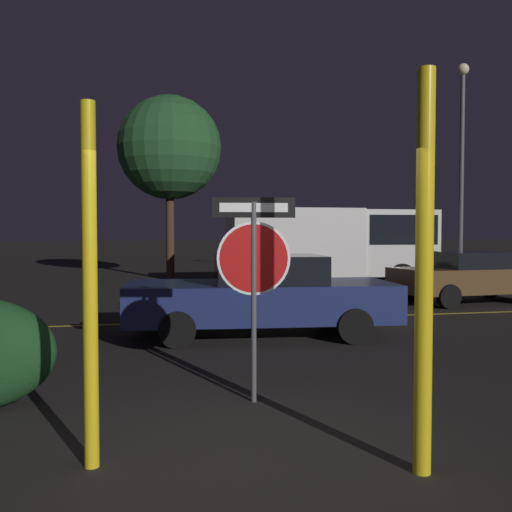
{
  "coord_description": "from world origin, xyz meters",
  "views": [
    {
      "loc": [
        -0.85,
        -4.45,
        1.87
      ],
      "look_at": [
        0.79,
        3.34,
        1.53
      ],
      "focal_mm": 40.0,
      "sensor_mm": 36.0,
      "label": 1
    }
  ],
  "objects_px": {
    "passing_car_2": "(262,295)",
    "passing_car_3": "(470,277)",
    "delivery_truck": "(337,241)",
    "street_lamp": "(462,151)",
    "yellow_pole_left": "(90,286)",
    "yellow_pole_right": "(424,273)",
    "stop_sign": "(254,258)",
    "tree_0": "(170,148)"
  },
  "relations": [
    {
      "from": "passing_car_3",
      "to": "street_lamp",
      "type": "xyz_separation_m",
      "value": [
        2.53,
        4.6,
        4.01
      ]
    },
    {
      "from": "stop_sign",
      "to": "yellow_pole_right",
      "type": "xyz_separation_m",
      "value": [
        0.9,
        -2.09,
        -0.03
      ]
    },
    {
      "from": "stop_sign",
      "to": "tree_0",
      "type": "relative_size",
      "value": 0.31
    },
    {
      "from": "yellow_pole_left",
      "to": "tree_0",
      "type": "xyz_separation_m",
      "value": [
        1.67,
        18.05,
        3.72
      ]
    },
    {
      "from": "yellow_pole_right",
      "to": "passing_car_2",
      "type": "xyz_separation_m",
      "value": [
        0.06,
        5.99,
        -0.82
      ]
    },
    {
      "from": "yellow_pole_right",
      "to": "passing_car_2",
      "type": "height_order",
      "value": "yellow_pole_right"
    },
    {
      "from": "yellow_pole_left",
      "to": "yellow_pole_right",
      "type": "xyz_separation_m",
      "value": [
        2.51,
        -0.65,
        0.11
      ]
    },
    {
      "from": "delivery_truck",
      "to": "tree_0",
      "type": "xyz_separation_m",
      "value": [
        -5.41,
        4.16,
        3.61
      ]
    },
    {
      "from": "stop_sign",
      "to": "passing_car_3",
      "type": "xyz_separation_m",
      "value": [
        7.39,
        7.45,
        -0.89
      ]
    },
    {
      "from": "delivery_truck",
      "to": "tree_0",
      "type": "height_order",
      "value": "tree_0"
    },
    {
      "from": "passing_car_3",
      "to": "tree_0",
      "type": "height_order",
      "value": "tree_0"
    },
    {
      "from": "yellow_pole_left",
      "to": "passing_car_2",
      "type": "bearing_deg",
      "value": 64.31
    },
    {
      "from": "stop_sign",
      "to": "passing_car_3",
      "type": "height_order",
      "value": "stop_sign"
    },
    {
      "from": "stop_sign",
      "to": "passing_car_3",
      "type": "bearing_deg",
      "value": 53.01
    },
    {
      "from": "passing_car_2",
      "to": "passing_car_3",
      "type": "height_order",
      "value": "passing_car_2"
    },
    {
      "from": "passing_car_2",
      "to": "yellow_pole_left",
      "type": "bearing_deg",
      "value": 159.58
    },
    {
      "from": "street_lamp",
      "to": "tree_0",
      "type": "bearing_deg",
      "value": 155.25
    },
    {
      "from": "yellow_pole_left",
      "to": "tree_0",
      "type": "relative_size",
      "value": 0.4
    },
    {
      "from": "delivery_truck",
      "to": "passing_car_3",
      "type": "bearing_deg",
      "value": 23.13
    },
    {
      "from": "passing_car_3",
      "to": "street_lamp",
      "type": "height_order",
      "value": "street_lamp"
    },
    {
      "from": "passing_car_2",
      "to": "street_lamp",
      "type": "height_order",
      "value": "street_lamp"
    },
    {
      "from": "yellow_pole_right",
      "to": "street_lamp",
      "type": "relative_size",
      "value": 0.4
    },
    {
      "from": "passing_car_3",
      "to": "delivery_truck",
      "type": "relative_size",
      "value": 0.61
    },
    {
      "from": "yellow_pole_left",
      "to": "tree_0",
      "type": "height_order",
      "value": "tree_0"
    },
    {
      "from": "yellow_pole_right",
      "to": "delivery_truck",
      "type": "height_order",
      "value": "yellow_pole_right"
    },
    {
      "from": "stop_sign",
      "to": "tree_0",
      "type": "xyz_separation_m",
      "value": [
        0.06,
        16.6,
        3.58
      ]
    },
    {
      "from": "stop_sign",
      "to": "yellow_pole_left",
      "type": "relative_size",
      "value": 0.78
    },
    {
      "from": "yellow_pole_left",
      "to": "yellow_pole_right",
      "type": "distance_m",
      "value": 2.6
    },
    {
      "from": "yellow_pole_right",
      "to": "delivery_truck",
      "type": "xyz_separation_m",
      "value": [
        4.57,
        14.54,
        0.0
      ]
    },
    {
      "from": "yellow_pole_right",
      "to": "passing_car_3",
      "type": "height_order",
      "value": "yellow_pole_right"
    },
    {
      "from": "street_lamp",
      "to": "yellow_pole_right",
      "type": "bearing_deg",
      "value": -122.52
    },
    {
      "from": "yellow_pole_right",
      "to": "street_lamp",
      "type": "xyz_separation_m",
      "value": [
        9.02,
        14.15,
        3.15
      ]
    },
    {
      "from": "yellow_pole_left",
      "to": "passing_car_2",
      "type": "distance_m",
      "value": 5.97
    },
    {
      "from": "passing_car_3",
      "to": "street_lamp",
      "type": "distance_m",
      "value": 6.6
    },
    {
      "from": "stop_sign",
      "to": "passing_car_3",
      "type": "distance_m",
      "value": 10.53
    },
    {
      "from": "yellow_pole_left",
      "to": "street_lamp",
      "type": "relative_size",
      "value": 0.37
    },
    {
      "from": "yellow_pole_right",
      "to": "passing_car_3",
      "type": "relative_size",
      "value": 0.72
    },
    {
      "from": "passing_car_3",
      "to": "delivery_truck",
      "type": "bearing_deg",
      "value": -163.82
    },
    {
      "from": "yellow_pole_left",
      "to": "tree_0",
      "type": "distance_m",
      "value": 18.5
    },
    {
      "from": "passing_car_3",
      "to": "delivery_truck",
      "type": "height_order",
      "value": "delivery_truck"
    },
    {
      "from": "passing_car_3",
      "to": "yellow_pole_left",
      "type": "bearing_deg",
      "value": -50.19
    },
    {
      "from": "yellow_pole_left",
      "to": "passing_car_2",
      "type": "height_order",
      "value": "yellow_pole_left"
    }
  ]
}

